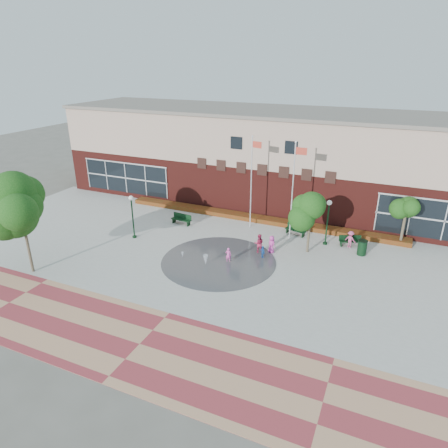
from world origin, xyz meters
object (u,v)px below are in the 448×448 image
at_px(flagpole_left, 252,178).
at_px(tree_big_left, 19,205).
at_px(flagpole_right, 293,186).
at_px(trash_can, 362,248).
at_px(bench_left, 181,221).
at_px(child_splash, 228,255).

relative_size(flagpole_left, tree_big_left, 1.16).
relative_size(flagpole_right, trash_can, 6.75).
height_order(bench_left, child_splash, child_splash).
xyz_separation_m(trash_can, tree_big_left, (-20.75, -11.89, 4.35)).
bearing_deg(flagpole_left, tree_big_left, -118.52).
xyz_separation_m(flagpole_left, flagpole_right, (3.81, -0.92, 0.03)).
distance_m(flagpole_left, tree_big_left, 17.62).
distance_m(bench_left, trash_can, 15.46).
height_order(tree_big_left, child_splash, tree_big_left).
relative_size(bench_left, trash_can, 1.62).
bearing_deg(flagpole_right, flagpole_left, 168.55).
distance_m(flagpole_right, bench_left, 10.61).
distance_m(flagpole_left, child_splash, 7.89).
bearing_deg(flagpole_left, trash_can, 0.61).
bearing_deg(trash_can, bench_left, -179.25).
xyz_separation_m(flagpole_left, trash_can, (9.58, -1.73, -3.86)).
xyz_separation_m(bench_left, child_splash, (6.66, -4.89, 0.26)).
bearing_deg(bench_left, flagpole_right, 11.44).
xyz_separation_m(flagpole_right, bench_left, (-9.69, -1.01, -4.18)).
bearing_deg(tree_big_left, trash_can, 29.81).
bearing_deg(tree_big_left, flagpole_left, 50.64).
distance_m(trash_can, child_splash, 10.17).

